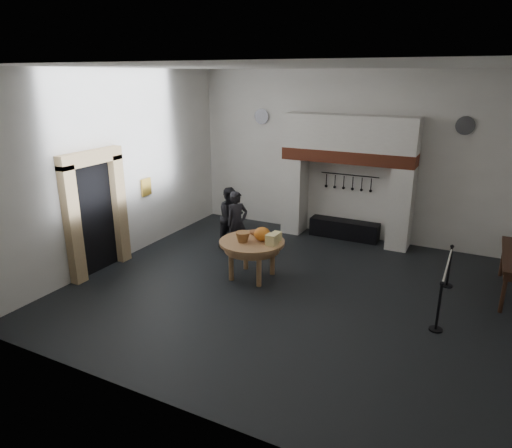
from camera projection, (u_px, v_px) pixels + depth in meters
The scene contains 29 objects.
floor at pixel (293, 291), 9.64m from camera, with size 9.00×8.00×0.02m, color black.
ceiling at pixel (299, 66), 8.22m from camera, with size 9.00×8.00×0.02m, color silver.
wall_back at pixel (352, 156), 12.32m from camera, with size 9.00×0.02×4.50m, color white.
wall_front at pixel (171, 257), 5.54m from camera, with size 9.00×0.02×4.50m, color white.
wall_left at pixel (120, 167), 10.86m from camera, with size 0.02×8.00×4.50m, color white.
chimney_pier_left at pixel (295, 195), 13.02m from camera, with size 0.55×0.70×2.15m, color silver.
chimney_pier_right at pixel (401, 208), 11.75m from camera, with size 0.55×0.70×2.15m, color silver.
hearth_brick_band at pixel (348, 156), 12.00m from camera, with size 3.50×0.72×0.32m, color #9E442B.
chimney_hood at pixel (350, 133), 11.81m from camera, with size 3.50×0.70×0.90m, color silver.
iron_range at pixel (344, 229), 12.71m from camera, with size 1.90×0.45×0.50m, color black.
utensil_rail at pixel (350, 175), 12.41m from camera, with size 0.02×0.02×1.60m, color black.
door_recess at pixel (95, 219), 10.32m from camera, with size 0.04×1.10×2.50m, color black.
door_jamb_near at pixel (73, 226), 9.67m from camera, with size 0.22×0.30×2.60m, color tan.
door_jamb_far at pixel (119, 209), 10.86m from camera, with size 0.22×0.30×2.60m, color tan.
door_lintel at pixel (90, 158), 9.84m from camera, with size 0.22×1.70×0.30m, color tan.
wall_plaque at pixel (146, 187), 11.72m from camera, with size 0.05×0.34×0.44m, color gold.
work_table at pixel (252, 242), 10.05m from camera, with size 1.45×1.45×0.07m, color tan.
pumpkin at pixel (262, 234), 9.99m from camera, with size 0.36×0.36×0.31m, color orange.
cheese_block_big at pixel (272, 240), 9.74m from camera, with size 0.22×0.22×0.24m, color #F1DF90.
cheese_block_small at pixel (277, 236), 10.01m from camera, with size 0.18×0.18×0.20m, color #F9EA95.
wicker_basket at pixel (243, 237), 9.94m from camera, with size 0.32×0.32×0.22m, color #A06A3A.
bread_loaf at pixel (255, 232), 10.36m from camera, with size 0.31×0.18×0.13m, color #995736.
visitor_near at pixel (237, 223), 11.38m from camera, with size 0.60×0.39×1.64m, color black.
visitor_far at pixel (231, 217), 11.90m from camera, with size 0.78×0.61×1.61m, color black.
pewter_plate_back_left at pixel (262, 116), 13.15m from camera, with size 0.44×0.44×0.03m, color #4C4C51.
pewter_plate_back_right at pixel (465, 126), 10.82m from camera, with size 0.44×0.44×0.03m, color #4C4C51.
barrier_post_near at pixel (439, 308), 8.03m from camera, with size 0.05×0.05×0.90m, color black.
barrier_post_far at pixel (449, 267), 9.72m from camera, with size 0.05×0.05×0.90m, color black.
barrier_rope at pixel (447, 267), 8.75m from camera, with size 0.04×0.04×2.00m, color beige.
Camera 1 is at (3.25, -8.11, 4.37)m, focal length 32.00 mm.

